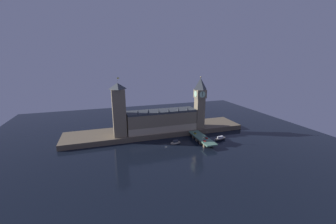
% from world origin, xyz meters
% --- Properties ---
extents(ground_plane, '(400.00, 400.00, 0.00)m').
position_xyz_m(ground_plane, '(0.00, 0.00, 0.00)').
color(ground_plane, black).
extents(embankment, '(220.00, 42.00, 5.93)m').
position_xyz_m(embankment, '(0.00, 39.00, 2.96)').
color(embankment, brown).
rests_on(embankment, ground_plane).
extents(parliament_hall, '(83.63, 22.87, 29.99)m').
position_xyz_m(parliament_hall, '(4.38, 31.76, 18.38)').
color(parliament_hall, '#7F7056').
rests_on(parliament_hall, embankment).
extents(clock_tower, '(12.73, 12.84, 64.52)m').
position_xyz_m(clock_tower, '(52.47, 26.68, 40.02)').
color(clock_tower, '#7F7056').
rests_on(clock_tower, embankment).
extents(victoria_tower, '(14.36, 14.36, 65.95)m').
position_xyz_m(victoria_tower, '(-45.57, 28.54, 36.02)').
color(victoria_tower, '#7F7056').
rests_on(victoria_tower, embankment).
extents(bridge, '(12.47, 46.00, 5.69)m').
position_xyz_m(bridge, '(41.03, -5.00, 3.80)').
color(bridge, '#4C7560').
rests_on(bridge, ground_plane).
extents(car_northbound_lead, '(1.99, 4.16, 1.32)m').
position_xyz_m(car_northbound_lead, '(38.28, 7.78, 6.31)').
color(car_northbound_lead, yellow).
rests_on(car_northbound_lead, bridge).
extents(car_northbound_trail, '(1.94, 4.31, 1.37)m').
position_xyz_m(car_northbound_trail, '(38.28, -15.91, 6.34)').
color(car_northbound_trail, red).
rests_on(car_northbound_trail, bridge).
extents(car_southbound_lead, '(1.96, 3.95, 1.47)m').
position_xyz_m(car_southbound_lead, '(43.77, -9.68, 6.38)').
color(car_southbound_lead, red).
rests_on(car_southbound_lead, bridge).
extents(pedestrian_near_rail, '(0.38, 0.38, 1.76)m').
position_xyz_m(pedestrian_near_rail, '(35.54, -19.09, 6.62)').
color(pedestrian_near_rail, black).
rests_on(pedestrian_near_rail, bridge).
extents(street_lamp_near, '(1.34, 0.60, 6.56)m').
position_xyz_m(street_lamp_near, '(35.14, -19.72, 9.80)').
color(street_lamp_near, '#2D3333').
rests_on(street_lamp_near, bridge).
extents(street_lamp_mid, '(1.34, 0.60, 6.15)m').
position_xyz_m(street_lamp_mid, '(46.91, -5.00, 9.54)').
color(street_lamp_mid, '#2D3333').
rests_on(street_lamp_mid, bridge).
extents(boat_upstream, '(11.77, 4.43, 4.71)m').
position_xyz_m(boat_upstream, '(10.61, -1.35, 1.72)').
color(boat_upstream, '#B2A893').
rests_on(boat_upstream, ground_plane).
extents(boat_downstream, '(15.82, 7.48, 4.64)m').
position_xyz_m(boat_downstream, '(63.83, -6.26, 1.69)').
color(boat_downstream, '#28282D').
rests_on(boat_downstream, ground_plane).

